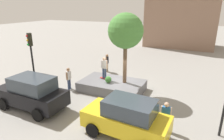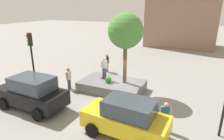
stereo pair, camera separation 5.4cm
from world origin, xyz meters
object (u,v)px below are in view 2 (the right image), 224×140
at_px(taxi_cab, 126,118).
at_px(bystander_watching, 165,114).
at_px(planter_ledge, 112,86).
at_px(sedan_parked, 32,92).
at_px(plaza_tree, 126,31).
at_px(passerby_with_bag, 107,62).
at_px(skateboarder, 104,66).
at_px(traffic_light_corner, 32,54).
at_px(skateboard, 104,78).
at_px(pedestrian_crossing, 69,77).

relative_size(taxi_cab, bystander_watching, 2.72).
xyz_separation_m(planter_ledge, sedan_parked, (3.38, 4.57, 0.70)).
bearing_deg(plaza_tree, bystander_watching, 135.09).
height_order(taxi_cab, passerby_with_bag, taxi_cab).
bearing_deg(passerby_with_bag, plaza_tree, 131.55).
height_order(skateboarder, taxi_cab, skateboarder).
xyz_separation_m(plaza_tree, taxi_cab, (-1.99, 4.87, -3.52)).
bearing_deg(planter_ledge, traffic_light_corner, 34.97).
xyz_separation_m(taxi_cab, traffic_light_corner, (7.45, -1.51, 2.08)).
xyz_separation_m(skateboard, bystander_watching, (-5.34, 3.64, 0.12)).
distance_m(skateboard, bystander_watching, 6.46).
distance_m(skateboarder, taxi_cab, 6.15).
xyz_separation_m(taxi_cab, passerby_with_bag, (5.23, -8.52, 0.02)).
height_order(skateboard, bystander_watching, bystander_watching).
bearing_deg(pedestrian_crossing, bystander_watching, 163.53).
bearing_deg(pedestrian_crossing, planter_ledge, -159.64).
bearing_deg(traffic_light_corner, skateboard, -138.36).
distance_m(skateboard, passerby_with_bag, 3.98).
height_order(skateboard, pedestrian_crossing, pedestrian_crossing).
distance_m(planter_ledge, passerby_with_bag, 4.53).
height_order(taxi_cab, sedan_parked, sedan_parked).
relative_size(planter_ledge, skateboard, 5.71).
distance_m(sedan_parked, passerby_with_bag, 8.49).
height_order(skateboarder, bystander_watching, skateboarder).
xyz_separation_m(skateboard, passerby_with_bag, (1.55, -3.66, 0.22)).
relative_size(traffic_light_corner, pedestrian_crossing, 2.61).
relative_size(skateboarder, pedestrian_crossing, 0.99).
relative_size(plaza_tree, sedan_parked, 1.10).
relative_size(skateboarder, sedan_parked, 0.37).
height_order(skateboard, taxi_cab, taxi_cab).
bearing_deg(skateboard, pedestrian_crossing, 29.62).
distance_m(skateboard, sedan_parked, 5.45).
xyz_separation_m(skateboarder, passerby_with_bag, (1.55, -3.66, -0.78)).
bearing_deg(taxi_cab, plaza_tree, -67.80).
distance_m(plaza_tree, passerby_with_bag, 6.00).
bearing_deg(sedan_parked, passerby_with_bag, -97.34).
bearing_deg(planter_ledge, skateboarder, -14.67).
bearing_deg(pedestrian_crossing, skateboarder, -150.38).
bearing_deg(sedan_parked, traffic_light_corner, -51.02).
relative_size(skateboarder, traffic_light_corner, 0.38).
xyz_separation_m(skateboarder, sedan_parked, (2.64, 4.76, -0.73)).
xyz_separation_m(plaza_tree, skateboard, (1.69, 0.00, -3.71)).
bearing_deg(bystander_watching, traffic_light_corner, -1.79).
bearing_deg(skateboarder, sedan_parked, 61.01).
height_order(skateboarder, pedestrian_crossing, skateboarder).
height_order(sedan_parked, bystander_watching, sedan_parked).
distance_m(taxi_cab, sedan_parked, 6.31).
distance_m(plaza_tree, sedan_parked, 7.30).
xyz_separation_m(planter_ledge, plaza_tree, (-0.94, -0.20, 4.14)).
xyz_separation_m(traffic_light_corner, passerby_with_bag, (-2.22, -7.01, -2.05)).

